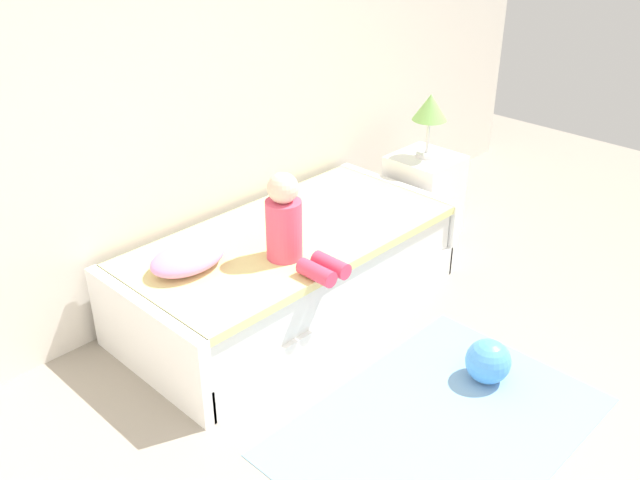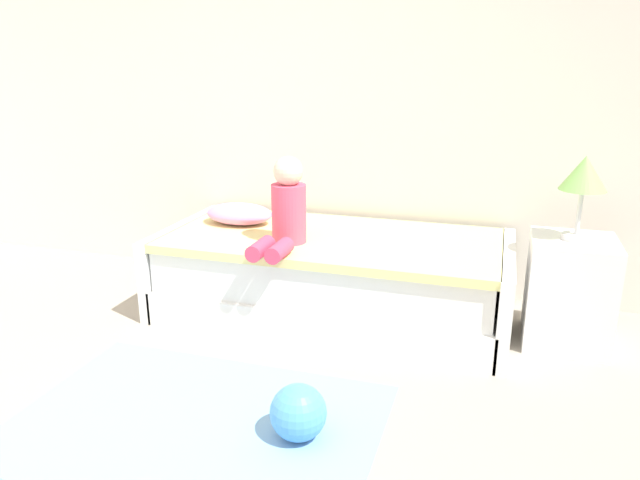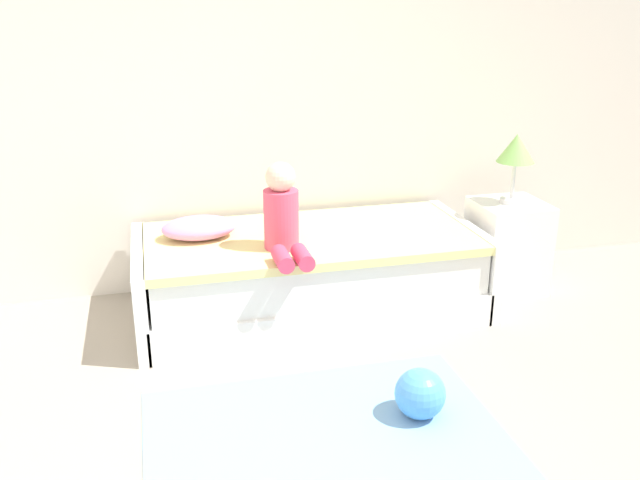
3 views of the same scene
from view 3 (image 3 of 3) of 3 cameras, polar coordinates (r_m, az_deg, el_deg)
name	(u,v)px [view 3 (image 3 of 3)]	position (r m, az deg, el deg)	size (l,w,h in m)	color
wall_rear	(217,67)	(4.48, -8.57, 14.04)	(7.20, 0.10, 2.90)	silver
bed	(310,273)	(4.26, -0.83, -2.76)	(2.11, 1.00, 0.50)	white
nightstand	(507,246)	(4.73, 15.25, -0.48)	(0.44, 0.44, 0.60)	white
table_lamp	(516,152)	(4.56, 15.96, 7.06)	(0.24, 0.24, 0.45)	silver
child_figure	(283,216)	(3.85, -3.10, 2.01)	(0.20, 0.51, 0.50)	#E04C6B
pillow	(199,228)	(4.15, -10.02, 1.01)	(0.44, 0.30, 0.13)	#EA8CC6
toy_ball	(420,394)	(3.31, 8.31, -12.52)	(0.24, 0.24, 0.24)	#4C99E5
area_rug	(325,434)	(3.21, 0.43, -15.80)	(1.60, 1.10, 0.01)	#7AA8CC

